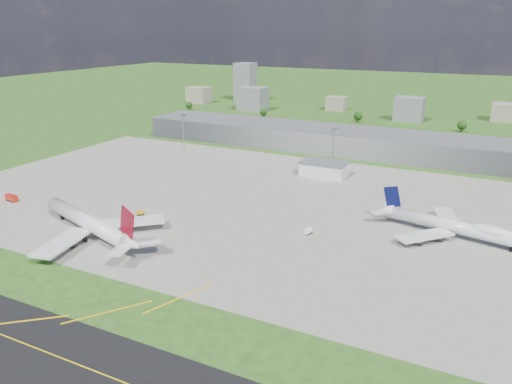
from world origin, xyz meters
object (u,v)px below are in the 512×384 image
at_px(van_white_near, 308,231).
at_px(van_white_far, 419,216).
at_px(airliner_red_twin, 91,224).
at_px(airliner_blue_quad, 455,227).
at_px(tug_yellow, 140,213).
at_px(fire_truck, 11,198).

bearing_deg(van_white_near, van_white_far, -28.01).
relative_size(airliner_red_twin, van_white_near, 15.61).
distance_m(airliner_blue_quad, tug_yellow, 140.02).
bearing_deg(airliner_red_twin, tug_yellow, -76.07).
distance_m(airliner_red_twin, airliner_blue_quad, 152.49).
bearing_deg(airliner_red_twin, van_white_far, -126.88).
height_order(fire_truck, van_white_near, fire_truck).
height_order(airliner_red_twin, fire_truck, airliner_red_twin).
bearing_deg(van_white_far, airliner_blue_quad, -58.06).
height_order(airliner_blue_quad, van_white_near, airliner_blue_quad).
relative_size(airliner_red_twin, van_white_far, 13.70).
relative_size(airliner_blue_quad, van_white_near, 13.75).
bearing_deg(airliner_blue_quad, airliner_red_twin, -141.69).
bearing_deg(van_white_near, airliner_red_twin, 134.39).
xyz_separation_m(van_white_near, van_white_far, (39.21, 40.34, 0.14)).
xyz_separation_m(airliner_blue_quad, van_white_far, (-16.85, 16.32, -3.50)).
distance_m(fire_truck, tug_yellow, 72.25).
height_order(fire_truck, tug_yellow, fire_truck).
bearing_deg(fire_truck, van_white_far, 28.13).
distance_m(airliner_red_twin, van_white_near, 91.74).
height_order(airliner_red_twin, van_white_near, airliner_red_twin).
xyz_separation_m(airliner_red_twin, fire_truck, (-68.75, 15.29, -3.97)).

